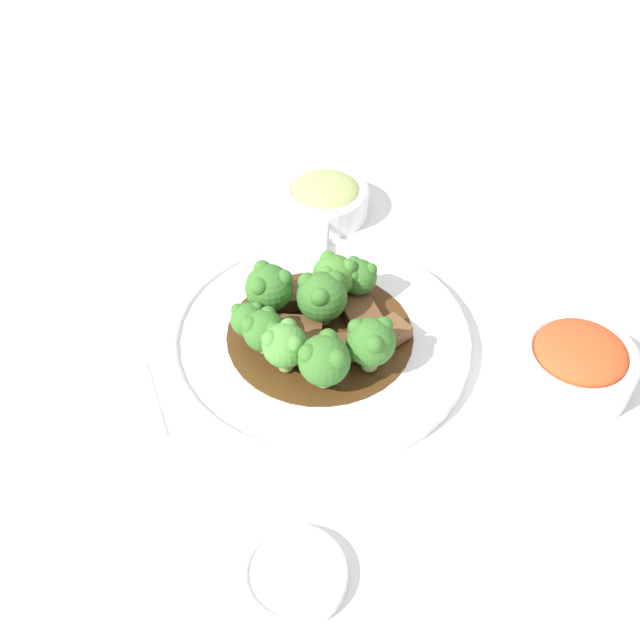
# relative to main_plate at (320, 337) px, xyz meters

# --- Properties ---
(ground_plane) EXTENTS (4.00, 4.00, 0.00)m
(ground_plane) POSITION_rel_main_plate_xyz_m (0.00, 0.00, -0.01)
(ground_plane) COLOR white
(main_plate) EXTENTS (0.30, 0.30, 0.02)m
(main_plate) POSITION_rel_main_plate_xyz_m (0.00, 0.00, 0.00)
(main_plate) COLOR white
(main_plate) RESTS_ON ground_plane
(beef_strip_0) EXTENTS (0.07, 0.03, 0.02)m
(beef_strip_0) POSITION_rel_main_plate_xyz_m (0.01, -0.05, 0.02)
(beef_strip_0) COLOR brown
(beef_strip_0) RESTS_ON main_plate
(beef_strip_1) EXTENTS (0.06, 0.05, 0.01)m
(beef_strip_1) POSITION_rel_main_plate_xyz_m (-0.06, 0.03, 0.02)
(beef_strip_1) COLOR brown
(beef_strip_1) RESTS_ON main_plate
(beef_strip_2) EXTENTS (0.08, 0.04, 0.01)m
(beef_strip_2) POSITION_rel_main_plate_xyz_m (0.00, 0.03, 0.02)
(beef_strip_2) COLOR #56331E
(beef_strip_2) RESTS_ON main_plate
(beef_strip_3) EXTENTS (0.07, 0.06, 0.01)m
(beef_strip_3) POSITION_rel_main_plate_xyz_m (0.03, -0.00, 0.02)
(beef_strip_3) COLOR brown
(beef_strip_3) RESTS_ON main_plate
(beef_strip_4) EXTENTS (0.04, 0.07, 0.01)m
(beef_strip_4) POSITION_rel_main_plate_xyz_m (-0.05, -0.01, 0.01)
(beef_strip_4) COLOR brown
(beef_strip_4) RESTS_ON main_plate
(broccoli_floret_0) EXTENTS (0.04, 0.04, 0.05)m
(broccoli_floret_0) POSITION_rel_main_plate_xyz_m (0.04, 0.04, 0.04)
(broccoli_floret_0) COLOR #7FA84C
(broccoli_floret_0) RESTS_ON main_plate
(broccoli_floret_1) EXTENTS (0.04, 0.04, 0.04)m
(broccoli_floret_1) POSITION_rel_main_plate_xyz_m (-0.05, -0.04, 0.04)
(broccoli_floret_1) COLOR #7FA84C
(broccoli_floret_1) RESTS_ON main_plate
(broccoli_floret_2) EXTENTS (0.05, 0.05, 0.06)m
(broccoli_floret_2) POSITION_rel_main_plate_xyz_m (-0.03, 0.06, 0.04)
(broccoli_floret_2) COLOR #8EB756
(broccoli_floret_2) RESTS_ON main_plate
(broccoli_floret_3) EXTENTS (0.04, 0.04, 0.05)m
(broccoli_floret_3) POSITION_rel_main_plate_xyz_m (0.06, 0.01, 0.04)
(broccoli_floret_3) COLOR #8EB756
(broccoli_floret_3) RESTS_ON main_plate
(broccoli_floret_4) EXTENTS (0.04, 0.04, 0.05)m
(broccoli_floret_4) POSITION_rel_main_plate_xyz_m (-0.03, -0.04, 0.04)
(broccoli_floret_4) COLOR #7FA84C
(broccoli_floret_4) RESTS_ON main_plate
(broccoli_floret_5) EXTENTS (0.05, 0.05, 0.06)m
(broccoli_floret_5) POSITION_rel_main_plate_xyz_m (-0.01, -0.01, 0.04)
(broccoli_floret_5) COLOR #7FA84C
(broccoli_floret_5) RESTS_ON main_plate
(broccoli_floret_6) EXTENTS (0.05, 0.05, 0.05)m
(broccoli_floret_6) POSITION_rel_main_plate_xyz_m (0.01, 0.07, 0.04)
(broccoli_floret_6) COLOR #7FA84C
(broccoli_floret_6) RESTS_ON main_plate
(broccoli_floret_7) EXTENTS (0.05, 0.05, 0.06)m
(broccoli_floret_7) POSITION_rel_main_plate_xyz_m (0.04, -0.04, 0.04)
(broccoli_floret_7) COLOR #8EB756
(broccoli_floret_7) RESTS_ON main_plate
(broccoli_floret_8) EXTENTS (0.03, 0.03, 0.04)m
(broccoli_floret_8) POSITION_rel_main_plate_xyz_m (0.07, -0.01, 0.03)
(broccoli_floret_8) COLOR #7FA84C
(broccoli_floret_8) RESTS_ON main_plate
(serving_spoon) EXTENTS (0.09, 0.22, 0.01)m
(serving_spoon) POSITION_rel_main_plate_xyz_m (-0.03, -0.09, 0.02)
(serving_spoon) COLOR #B7B7BC
(serving_spoon) RESTS_ON main_plate
(side_bowl_kimchi) EXTENTS (0.11, 0.11, 0.06)m
(side_bowl_kimchi) POSITION_rel_main_plate_xyz_m (-0.22, 0.12, 0.02)
(side_bowl_kimchi) COLOR white
(side_bowl_kimchi) RESTS_ON ground_plane
(side_bowl_appetizer) EXTENTS (0.11, 0.11, 0.04)m
(side_bowl_appetizer) POSITION_rel_main_plate_xyz_m (-0.07, -0.21, 0.01)
(side_bowl_appetizer) COLOR white
(side_bowl_appetizer) RESTS_ON ground_plane
(sauce_dish) EXTENTS (0.08, 0.08, 0.01)m
(sauce_dish) POSITION_rel_main_plate_xyz_m (0.09, 0.24, -0.00)
(sauce_dish) COLOR white
(sauce_dish) RESTS_ON ground_plane
(paper_napkin) EXTENTS (0.14, 0.11, 0.01)m
(paper_napkin) POSITION_rel_main_plate_xyz_m (0.24, 0.03, -0.01)
(paper_napkin) COLOR silver
(paper_napkin) RESTS_ON ground_plane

